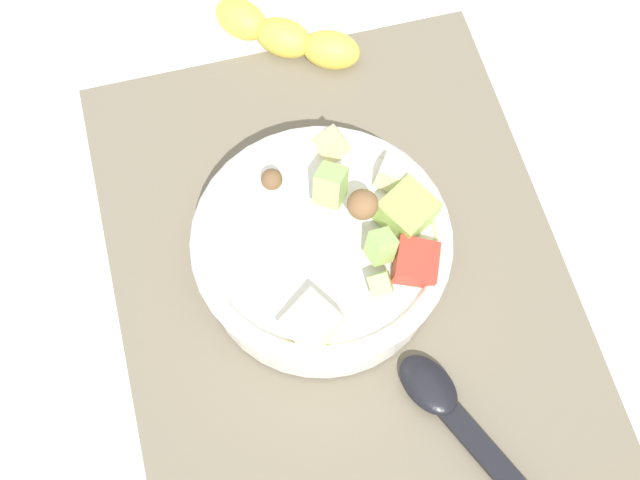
{
  "coord_description": "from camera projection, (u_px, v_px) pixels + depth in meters",
  "views": [
    {
      "loc": [
        0.3,
        -0.09,
        0.71
      ],
      "look_at": [
        -0.0,
        -0.01,
        0.05
      ],
      "focal_mm": 51.38,
      "sensor_mm": 36.0,
      "label": 1
    }
  ],
  "objects": [
    {
      "name": "serving_spoon",
      "position": [
        473.0,
        437.0,
        0.7
      ],
      "size": [
        0.23,
        0.12,
        0.01
      ],
      "color": "black",
      "rests_on": "placemat"
    },
    {
      "name": "banana_whole",
      "position": [
        285.0,
        35.0,
        0.86
      ],
      "size": [
        0.12,
        0.14,
        0.04
      ],
      "color": "yellow",
      "rests_on": "ground_plane"
    },
    {
      "name": "salad_bowl",
      "position": [
        322.0,
        245.0,
        0.74
      ],
      "size": [
        0.21,
        0.21,
        0.11
      ],
      "color": "white",
      "rests_on": "placemat"
    },
    {
      "name": "ground_plane",
      "position": [
        338.0,
        267.0,
        0.78
      ],
      "size": [
        2.4,
        2.4,
        0.0
      ],
      "primitive_type": "plane",
      "color": "silver"
    },
    {
      "name": "placemat",
      "position": [
        338.0,
        266.0,
        0.77
      ],
      "size": [
        0.47,
        0.38,
        0.01
      ],
      "primitive_type": "cube",
      "color": "#756B56",
      "rests_on": "ground_plane"
    }
  ]
}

